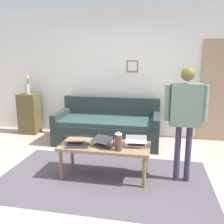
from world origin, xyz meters
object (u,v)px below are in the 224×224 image
Objects in this scene: laptop_left at (105,143)px; person_standing at (186,110)px; couch at (108,128)px; flower_vase at (27,88)px; side_shelf at (29,114)px; laptop_center at (136,143)px; french_press at (118,142)px; interior_door at (221,92)px; laptop_right at (78,142)px; coffee_table at (105,148)px.

person_standing is at bearing -174.76° from laptop_left.
person_standing reaches higher than laptop_left.
couch is 4.55× the size of flower_vase.
couch is 1.91m from side_shelf.
laptop_center is (-0.70, 1.38, 0.21)m from couch.
couch reaches higher than french_press.
interior_door is 6.47× the size of laptop_center.
french_press is (0.21, 0.23, 0.08)m from laptop_center.
laptop_left is at bearing -32.98° from french_press.
interior_door is 7.85× the size of french_press.
laptop_center is at bearing -168.39° from laptop_left.
person_standing reaches higher than side_shelf.
person_standing is at bearing 134.32° from couch.
laptop_left is 0.83× the size of flower_vase.
laptop_right is at bearing 7.89° from laptop_left.
coffee_table is 2.75m from side_shelf.
french_press is at bearing 47.15° from laptop_center.
side_shelf is (2.15, -1.71, 0.03)m from coffee_table.
interior_door is 2.80m from french_press.
laptop_left is 2.82m from flower_vase.
laptop_center is 3.11m from flower_vase.
flower_vase is at bearing -32.60° from laptop_center.
coffee_table is at bearing 141.35° from flower_vase.
person_standing reaches higher than couch.
person_standing is at bearing 65.28° from interior_door.
coffee_table is 3.41× the size of laptop_right.
laptop_right is at bearing 11.46° from coffee_table.
side_shelf is (2.15, -1.74, -0.07)m from laptop_left.
flower_vase is at bearing -27.01° from person_standing.
person_standing is (-0.64, -0.01, 0.49)m from laptop_center.
laptop_right is at bearing 134.62° from flower_vase.
interior_door reaches higher than french_press.
laptop_center reaches higher than coffee_table.
person_standing reaches higher than laptop_right.
interior_door is 4.11m from flower_vase.
interior_door is 3.16m from laptop_right.
laptop_left is 0.39m from laptop_right.
interior_door is at bearing -114.72° from person_standing.
side_shelf is at bearing -26.95° from person_standing.
laptop_center reaches higher than laptop_left.
side_shelf is 0.60m from flower_vase.
laptop_right is (0.11, 1.52, 0.22)m from couch.
french_press is at bearing 141.61° from side_shelf.
couch is 5.47× the size of laptop_left.
laptop_left is 0.42× the size of side_shelf.
couch is (2.22, 0.54, -0.72)m from interior_door.
flower_vase is at bearing -8.16° from couch.
couch reaches higher than laptop_right.
coffee_table is 0.10m from laptop_left.
laptop_center is (1.52, 1.92, -0.51)m from interior_door.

